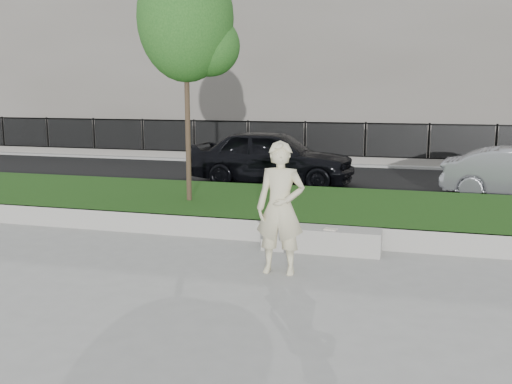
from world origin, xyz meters
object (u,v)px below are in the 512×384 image
(man, at_px, (280,208))
(car_dark, at_px, (272,157))
(book, at_px, (330,229))
(young_tree, at_px, (190,23))
(stone_bench, at_px, (321,239))

(man, relative_size, car_dark, 0.43)
(man, relative_size, book, 9.72)
(young_tree, bearing_deg, man, -49.98)
(book, bearing_deg, car_dark, 121.29)
(car_dark, bearing_deg, young_tree, 174.25)
(man, bearing_deg, car_dark, 103.77)
(man, height_order, car_dark, man)
(book, bearing_deg, man, -106.61)
(stone_bench, xyz_separation_m, man, (-0.43, -1.33, 0.80))
(stone_bench, distance_m, car_dark, 6.89)
(book, bearing_deg, young_tree, 158.46)
(stone_bench, bearing_deg, young_tree, 149.10)
(stone_bench, relative_size, book, 9.83)
(book, distance_m, young_tree, 5.32)
(book, distance_m, car_dark, 7.04)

